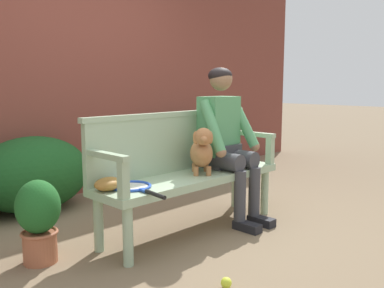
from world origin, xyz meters
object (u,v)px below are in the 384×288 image
(dog_on_bench, at_px, (202,151))
(baseball_glove, at_px, (108,184))
(garden_bench, at_px, (192,182))
(person_seated, at_px, (226,137))
(tennis_racket, at_px, (133,187))
(potted_plant, at_px, (39,217))
(tennis_ball, at_px, (226,283))

(dog_on_bench, xyz_separation_m, baseball_glove, (-0.82, 0.12, -0.15))
(garden_bench, distance_m, baseball_glove, 0.78)
(garden_bench, distance_m, person_seated, 0.53)
(dog_on_bench, bearing_deg, tennis_racket, 176.79)
(person_seated, bearing_deg, tennis_racket, -179.45)
(baseball_glove, bearing_deg, dog_on_bench, -25.58)
(garden_bench, bearing_deg, baseball_glove, 175.64)
(dog_on_bench, xyz_separation_m, potted_plant, (-1.22, 0.35, -0.35))
(person_seated, relative_size, potted_plant, 2.35)
(garden_bench, height_order, baseball_glove, baseball_glove)
(dog_on_bench, relative_size, tennis_ball, 5.92)
(dog_on_bench, distance_m, tennis_ball, 1.18)
(garden_bench, height_order, dog_on_bench, dog_on_bench)
(dog_on_bench, bearing_deg, potted_plant, 163.84)
(person_seated, relative_size, tennis_racket, 2.34)
(baseball_glove, relative_size, tennis_ball, 3.33)
(tennis_ball, distance_m, potted_plant, 1.32)
(dog_on_bench, height_order, tennis_racket, dog_on_bench)
(garden_bench, relative_size, potted_plant, 3.02)
(dog_on_bench, distance_m, potted_plant, 1.32)
(tennis_racket, bearing_deg, tennis_ball, -86.42)
(baseball_glove, height_order, tennis_ball, baseball_glove)
(person_seated, xyz_separation_m, dog_on_bench, (-0.35, -0.05, -0.07))
(potted_plant, bearing_deg, baseball_glove, -30.89)
(person_seated, relative_size, tennis_ball, 20.34)
(garden_bench, height_order, tennis_racket, tennis_racket)
(baseball_glove, bearing_deg, garden_bench, -21.97)
(tennis_racket, relative_size, potted_plant, 1.01)
(tennis_racket, relative_size, tennis_ball, 8.71)
(baseball_glove, bearing_deg, tennis_racket, -44.29)
(garden_bench, xyz_separation_m, person_seated, (0.41, -0.01, 0.33))
(potted_plant, bearing_deg, person_seated, -11.03)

